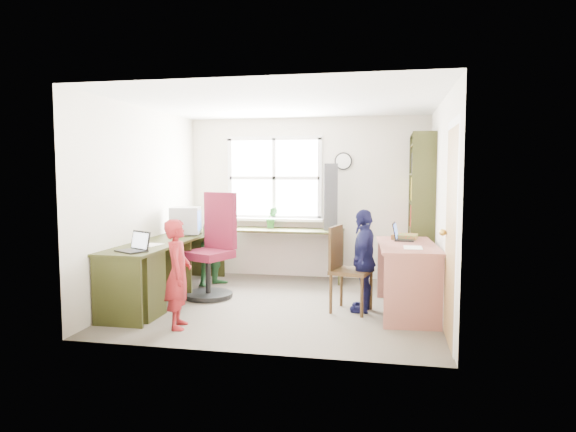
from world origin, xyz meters
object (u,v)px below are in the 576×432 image
(wooden_chair, at_px, (345,265))
(laptop_left, at_px, (135,247))
(laptop_right, at_px, (401,236))
(l_desk, at_px, (172,267))
(right_desk, at_px, (407,263))
(potted_plant, at_px, (272,218))
(swivel_chair, at_px, (213,252))
(person_red, at_px, (178,274))
(person_green, at_px, (217,243))
(person_navy, at_px, (364,260))
(cd_tower, at_px, (331,197))
(bookshelf, at_px, (421,216))
(crt_monitor, at_px, (186,221))

(wooden_chair, relative_size, laptop_left, 2.49)
(laptop_right, bearing_deg, wooden_chair, 127.09)
(l_desk, distance_m, laptop_left, 0.76)
(right_desk, xyz_separation_m, potted_plant, (-1.93, 1.57, 0.34))
(swivel_chair, bearing_deg, person_red, -63.05)
(person_red, bearing_deg, l_desk, 12.50)
(right_desk, bearing_deg, person_green, 156.32)
(swivel_chair, xyz_separation_m, potted_plant, (0.48, 1.27, 0.34))
(right_desk, bearing_deg, swivel_chair, 168.74)
(person_red, distance_m, person_green, 1.96)
(right_desk, xyz_separation_m, swivel_chair, (-2.41, 0.31, -0.00))
(potted_plant, height_order, person_red, person_red)
(wooden_chair, distance_m, person_green, 2.11)
(laptop_right, bearing_deg, person_red, 126.68)
(l_desk, bearing_deg, wooden_chair, 4.07)
(laptop_right, xyz_separation_m, person_green, (-2.50, 0.60, -0.23))
(l_desk, height_order, laptop_right, laptop_right)
(laptop_left, relative_size, person_navy, 0.33)
(person_red, bearing_deg, wooden_chair, -74.38)
(person_red, bearing_deg, person_green, -7.89)
(right_desk, distance_m, cd_tower, 1.96)
(cd_tower, xyz_separation_m, potted_plant, (-0.89, 0.05, -0.32))
(laptop_left, relative_size, laptop_right, 1.20)
(laptop_left, bearing_deg, person_navy, 48.22)
(swivel_chair, bearing_deg, laptop_left, -88.18)
(bookshelf, relative_size, swivel_chair, 1.58)
(right_desk, bearing_deg, crt_monitor, 164.50)
(wooden_chair, distance_m, laptop_right, 0.80)
(right_desk, height_order, bookshelf, bookshelf)
(swivel_chair, relative_size, potted_plant, 4.15)
(swivel_chair, height_order, person_navy, swivel_chair)
(l_desk, relative_size, person_red, 2.64)
(bookshelf, bearing_deg, right_desk, -99.71)
(potted_plant, xyz_separation_m, person_red, (-0.38, -2.61, -0.35))
(person_red, bearing_deg, person_navy, -76.41)
(laptop_left, height_order, cd_tower, cd_tower)
(swivel_chair, distance_m, cd_tower, 1.95)
(person_green, bearing_deg, person_navy, -88.81)
(laptop_left, bearing_deg, swivel_chair, 97.73)
(bookshelf, height_order, person_red, bookshelf)
(bookshelf, xyz_separation_m, person_green, (-2.78, -0.35, -0.40))
(person_red, bearing_deg, swivel_chair, -10.91)
(crt_monitor, relative_size, potted_plant, 1.39)
(wooden_chair, xyz_separation_m, laptop_right, (0.63, 0.38, 0.31))
(laptop_left, distance_m, person_red, 0.62)
(swivel_chair, relative_size, crt_monitor, 2.99)
(l_desk, xyz_separation_m, right_desk, (2.74, 0.21, 0.11))
(swivel_chair, distance_m, laptop_right, 2.36)
(potted_plant, xyz_separation_m, person_green, (-0.63, -0.66, -0.31))
(right_desk, height_order, cd_tower, cd_tower)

